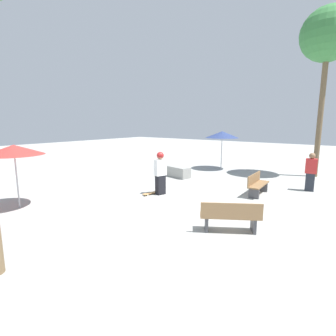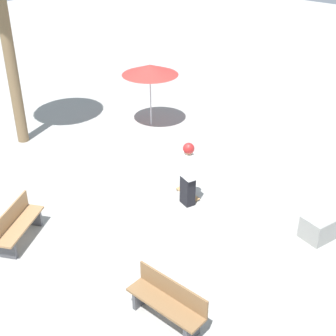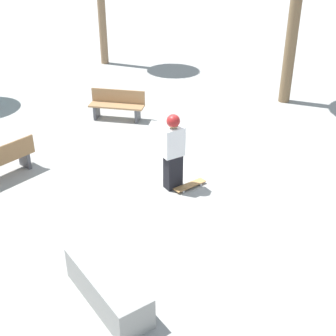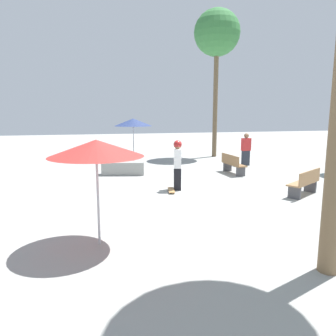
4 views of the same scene
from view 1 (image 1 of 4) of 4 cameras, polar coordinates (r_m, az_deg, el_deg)
ground_plane at (r=9.96m, az=1.73°, el=-7.02°), size 60.00×60.00×0.00m
skater_main at (r=10.55m, az=-1.68°, el=-0.80°), size 0.37×0.51×1.74m
skateboard at (r=10.74m, az=-3.67°, el=-5.44°), size 0.33×0.82×0.07m
concrete_ledge at (r=14.14m, az=1.61°, el=-0.73°), size 1.89×0.96×0.56m
bench_near at (r=7.28m, az=13.42°, el=-10.29°), size 1.59×1.22×0.85m
bench_far at (r=11.20m, az=18.85°, el=-3.38°), size 0.51×1.62×0.85m
shade_umbrella_red at (r=10.12m, az=-30.53°, el=3.41°), size 1.90×1.90×2.17m
shade_umbrella_navy at (r=16.55m, az=11.70°, el=7.14°), size 2.04×2.04×2.35m
palm_tree_center_right at (r=16.55m, az=31.52°, el=23.27°), size 2.66×2.66×8.53m
bystander_watching at (r=12.63m, az=28.64°, el=-0.79°), size 0.48×0.31×1.64m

